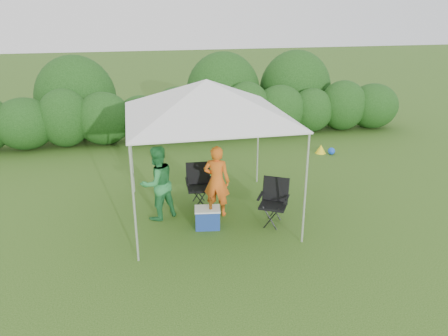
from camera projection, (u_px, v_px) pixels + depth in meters
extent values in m
plane|color=#3C621E|center=(213.00, 225.00, 8.76)|extent=(70.00, 70.00, 0.00)
ellipsoid|color=#1F4B17|center=(25.00, 124.00, 13.06)|extent=(1.80, 1.53, 1.57)
cylinder|color=#382616|center=(28.00, 144.00, 13.28)|extent=(0.12, 0.12, 0.30)
ellipsoid|color=#1F4B17|center=(64.00, 118.00, 13.25)|extent=(1.57, 1.34, 1.80)
cylinder|color=#382616|center=(67.00, 142.00, 13.51)|extent=(0.12, 0.12, 0.30)
ellipsoid|color=#1F4B17|center=(103.00, 119.00, 13.50)|extent=(1.72, 1.47, 1.65)
cylinder|color=#382616|center=(106.00, 139.00, 13.74)|extent=(0.12, 0.12, 0.30)
ellipsoid|color=#1F4B17|center=(141.00, 119.00, 13.75)|extent=(1.50, 1.28, 1.50)
cylinder|color=#382616|center=(142.00, 137.00, 13.96)|extent=(0.12, 0.12, 0.30)
ellipsoid|color=#1F4B17|center=(177.00, 114.00, 13.94)|extent=(1.65, 1.40, 1.73)
cylinder|color=#382616|center=(178.00, 135.00, 14.19)|extent=(0.12, 0.12, 0.30)
ellipsoid|color=#1F4B17|center=(213.00, 114.00, 14.19)|extent=(1.80, 1.53, 1.57)
cylinder|color=#382616|center=(213.00, 133.00, 14.42)|extent=(0.12, 0.12, 0.30)
ellipsoid|color=#1F4B17|center=(247.00, 109.00, 14.38)|extent=(1.58, 1.34, 1.80)
cylinder|color=#382616|center=(246.00, 131.00, 14.64)|extent=(0.12, 0.12, 0.30)
ellipsoid|color=#1F4B17|center=(280.00, 110.00, 14.63)|extent=(1.72, 1.47, 1.65)
cylinder|color=#382616|center=(279.00, 129.00, 14.87)|extent=(0.12, 0.12, 0.30)
ellipsoid|color=#1F4B17|center=(312.00, 110.00, 14.89)|extent=(1.50, 1.28, 1.50)
cylinder|color=#382616|center=(310.00, 127.00, 15.10)|extent=(0.12, 0.12, 0.30)
ellipsoid|color=#1F4B17|center=(343.00, 105.00, 15.07)|extent=(1.65, 1.40, 1.73)
cylinder|color=#382616|center=(341.00, 125.00, 15.32)|extent=(0.12, 0.12, 0.30)
ellipsoid|color=#1F4B17|center=(373.00, 106.00, 15.33)|extent=(1.80, 1.53, 1.57)
cylinder|color=#382616|center=(371.00, 124.00, 15.55)|extent=(0.12, 0.12, 0.30)
cylinder|color=silver|center=(134.00, 206.00, 7.18)|extent=(0.04, 0.04, 2.10)
cylinder|color=silver|center=(305.00, 190.00, 7.77)|extent=(0.04, 0.04, 2.10)
cylinder|color=silver|center=(131.00, 150.00, 9.92)|extent=(0.04, 0.04, 2.10)
cylinder|color=silver|center=(258.00, 141.00, 10.51)|extent=(0.04, 0.04, 2.10)
cube|color=white|center=(207.00, 116.00, 8.47)|extent=(3.10, 3.10, 0.03)
pyramid|color=white|center=(207.00, 98.00, 8.34)|extent=(3.10, 3.10, 0.70)
cube|color=black|center=(273.00, 205.00, 8.66)|extent=(0.67, 0.66, 0.05)
cube|color=black|center=(276.00, 189.00, 8.75)|extent=(0.51, 0.37, 0.48)
cube|color=black|center=(260.00, 196.00, 8.67)|extent=(0.25, 0.40, 0.03)
cube|color=black|center=(287.00, 199.00, 8.52)|extent=(0.25, 0.40, 0.03)
cylinder|color=black|center=(260.00, 218.00, 8.60)|extent=(0.02, 0.02, 0.41)
cylinder|color=black|center=(281.00, 221.00, 8.48)|extent=(0.02, 0.02, 0.41)
cylinder|color=black|center=(264.00, 209.00, 8.98)|extent=(0.02, 0.02, 0.41)
cylinder|color=black|center=(285.00, 212.00, 8.86)|extent=(0.02, 0.02, 0.41)
cube|color=black|center=(199.00, 188.00, 9.48)|extent=(0.53, 0.50, 0.05)
cube|color=black|center=(198.00, 173.00, 9.59)|extent=(0.51, 0.17, 0.48)
cube|color=black|center=(187.00, 181.00, 9.39)|extent=(0.08, 0.43, 0.03)
cube|color=black|center=(211.00, 180.00, 9.46)|extent=(0.08, 0.43, 0.03)
cylinder|color=black|center=(190.00, 201.00, 9.33)|extent=(0.02, 0.02, 0.41)
cylinder|color=black|center=(210.00, 200.00, 9.39)|extent=(0.02, 0.02, 0.41)
cylinder|color=black|center=(189.00, 193.00, 9.72)|extent=(0.02, 0.02, 0.41)
cylinder|color=black|center=(208.00, 192.00, 9.78)|extent=(0.02, 0.02, 0.41)
imported|color=orange|center=(217.00, 181.00, 8.95)|extent=(0.65, 0.56, 1.51)
imported|color=#2D8A45|center=(157.00, 183.00, 8.80)|extent=(0.94, 0.87, 1.55)
cube|color=navy|center=(207.00, 219.00, 8.60)|extent=(0.52, 0.40, 0.38)
cube|color=silver|center=(207.00, 209.00, 8.53)|extent=(0.54, 0.43, 0.03)
cylinder|color=#592D0C|center=(211.00, 203.00, 8.46)|extent=(0.06, 0.06, 0.24)
cone|color=yellow|center=(321.00, 149.00, 12.91)|extent=(0.31, 0.31, 0.26)
sphere|color=blue|center=(331.00, 151.00, 12.81)|extent=(0.21, 0.21, 0.21)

